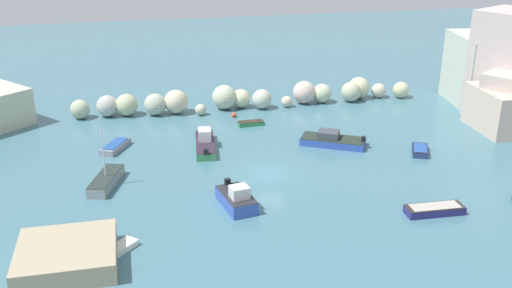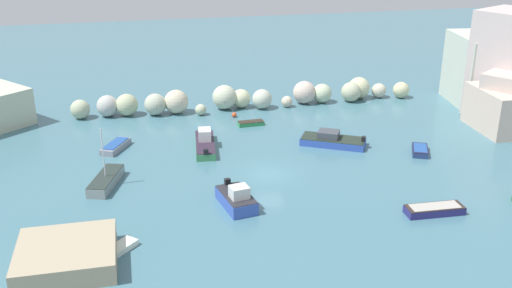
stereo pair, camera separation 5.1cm
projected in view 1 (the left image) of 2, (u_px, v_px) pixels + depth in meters
The scene contains 13 objects.
cove_water at pixel (268, 174), 49.71m from camera, with size 160.00×160.00×0.00m, color #437180.
rock_breakwater at pixel (244, 98), 66.25m from camera, with size 38.97×3.86×2.74m.
stone_dock at pixel (67, 256), 36.62m from camera, with size 6.05×5.80×1.41m, color tan.
channel_buoy at pixel (234, 115), 63.51m from camera, with size 0.53×0.53×0.53m, color #E04C28.
moored_boat_0 at pixel (106, 181), 47.52m from camera, with size 3.05×5.31×4.90m.
moored_boat_1 at pixel (332, 140), 55.84m from camera, with size 6.39×5.00×1.38m.
moored_boat_2 at pixel (205, 143), 55.02m from camera, with size 2.45×6.40×1.73m.
moored_boat_3 at pixel (116, 146), 54.82m from camera, with size 2.96×3.96×0.65m.
moored_boat_5 at pixel (237, 199), 44.02m from camera, with size 2.65×4.36×1.92m.
moored_boat_6 at pixel (420, 150), 54.00m from camera, with size 2.44×3.12×0.56m.
moored_boat_7 at pixel (120, 248), 38.40m from camera, with size 2.46×2.45×0.40m.
moored_boat_8 at pixel (435, 209), 43.11m from camera, with size 4.40×1.60×0.63m.
moored_boat_9 at pixel (251, 123), 61.11m from camera, with size 2.74×1.17×0.45m.
Camera 1 is at (-11.24, -43.89, 20.64)m, focal length 41.18 mm.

